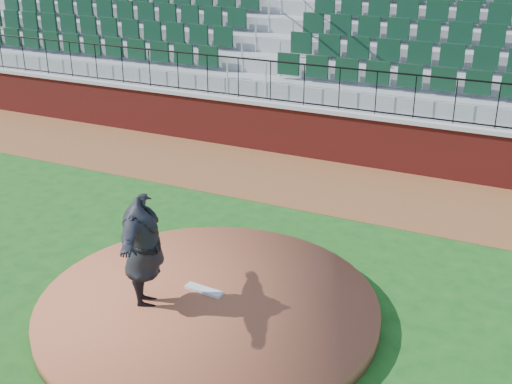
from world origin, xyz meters
TOP-DOWN VIEW (x-y plane):
  - ground at (0.00, 0.00)m, footprint 90.00×90.00m
  - warning_track at (0.00, 5.40)m, footprint 34.00×3.20m
  - field_wall at (0.00, 7.00)m, footprint 34.00×0.35m
  - wall_cap at (0.00, 7.00)m, footprint 34.00×0.45m
  - wall_railing at (0.00, 7.00)m, footprint 34.00×0.05m
  - seating_stands at (0.00, 9.72)m, footprint 34.00×5.10m
  - concourse_wall at (0.00, 12.52)m, footprint 34.00×0.50m
  - pitchers_mound at (0.10, -0.37)m, footprint 5.12×5.12m
  - pitching_rubber at (-0.09, -0.15)m, footprint 0.65×0.21m
  - pitcher at (-0.70, -0.80)m, footprint 1.51×2.13m

SIDE VIEW (x-z plane):
  - ground at x=0.00m, z-range 0.00..0.00m
  - warning_track at x=0.00m, z-range 0.00..0.01m
  - pitchers_mound at x=0.10m, z-range 0.00..0.25m
  - pitching_rubber at x=-0.09m, z-range 0.25..0.29m
  - field_wall at x=0.00m, z-range 0.00..1.20m
  - pitcher at x=-0.70m, z-range 0.25..1.97m
  - wall_cap at x=0.00m, z-range 1.20..1.30m
  - wall_railing at x=0.00m, z-range 1.30..2.30m
  - seating_stands at x=0.00m, z-range 0.00..4.60m
  - concourse_wall at x=0.00m, z-range 0.00..5.50m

